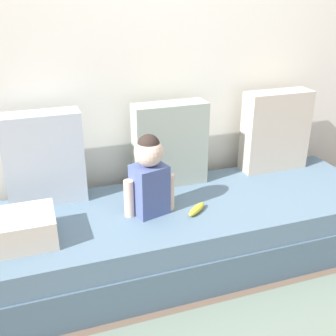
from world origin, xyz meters
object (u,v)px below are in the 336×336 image
Objects in this scene: throw_pillow_left at (44,159)px; throw_pillow_right at (275,131)px; folded_blanket at (15,230)px; toddler at (149,175)px; banana at (197,209)px; couch at (186,231)px; throw_pillow_center at (170,145)px.

throw_pillow_right is at bearing 0.00° from throw_pillow_left.
toddler is at bearing 6.16° from folded_blanket.
banana is (-0.75, -0.42, -0.25)m from throw_pillow_right.
couch is 5.28× the size of toddler.
throw_pillow_left reaches higher than couch.
throw_pillow_right is at bearing 28.98° from banana.
throw_pillow_left is 1.37× the size of folded_blanket.
throw_pillow_left is 1.02× the size of throw_pillow_center.
throw_pillow_right is at bearing 21.56° from couch.
couch is at bearing -158.44° from throw_pillow_right.
folded_blanket is at bearing -157.16° from throw_pillow_center.
throw_pillow_left is at bearing 64.64° from folded_blanket.
toddler is 2.77× the size of banana.
throw_pillow_center is at bearing 22.84° from folded_blanket.
throw_pillow_left is at bearing 152.12° from banana.
banana is (0.02, -0.42, -0.25)m from throw_pillow_center.
throw_pillow_left is 0.77m from throw_pillow_center.
throw_pillow_center is 0.40m from toddler.
throw_pillow_center is 1.06m from folded_blanket.
toddler is at bearing -31.45° from throw_pillow_left.
folded_blanket is (-0.96, -0.10, 0.27)m from couch.
throw_pillow_left is (-0.77, 0.30, 0.47)m from couch.
toddler is 0.75m from folded_blanket.
throw_pillow_center reaches higher than banana.
throw_pillow_center is at bearing 90.00° from couch.
throw_pillow_right reaches higher than toddler.
throw_pillow_center is (0.00, 0.30, 0.46)m from couch.
throw_pillow_right reaches higher than couch.
couch is 0.95m from throw_pillow_left.
throw_pillow_left is at bearing 148.55° from toddler.
toddler is at bearing 160.47° from banana.
couch is 4.52× the size of throw_pillow_left.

